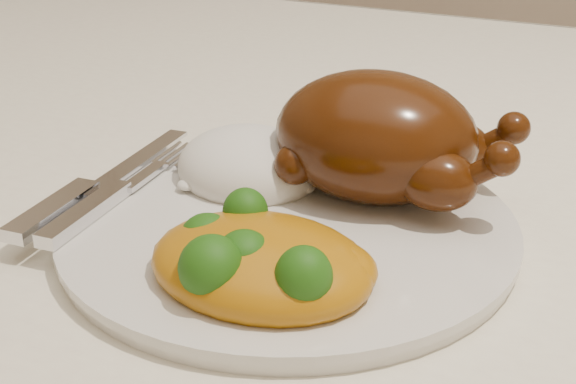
% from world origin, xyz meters
% --- Properties ---
extents(dining_table, '(1.60, 0.90, 0.76)m').
position_xyz_m(dining_table, '(0.00, 0.00, 0.67)').
color(dining_table, brown).
rests_on(dining_table, floor).
extents(tablecloth, '(1.73, 1.03, 0.18)m').
position_xyz_m(tablecloth, '(0.00, 0.00, 0.74)').
color(tablecloth, white).
rests_on(tablecloth, dining_table).
extents(dinner_plate, '(0.38, 0.38, 0.01)m').
position_xyz_m(dinner_plate, '(-0.12, -0.18, 0.77)').
color(dinner_plate, silver).
rests_on(dinner_plate, tablecloth).
extents(roast_chicken, '(0.17, 0.11, 0.09)m').
position_xyz_m(roast_chicken, '(-0.08, -0.12, 0.82)').
color(roast_chicken, '#4A2107').
rests_on(roast_chicken, dinner_plate).
extents(rice_mound, '(0.12, 0.11, 0.06)m').
position_xyz_m(rice_mound, '(-0.17, -0.13, 0.79)').
color(rice_mound, white).
rests_on(rice_mound, dinner_plate).
extents(mac_and_cheese, '(0.13, 0.10, 0.05)m').
position_xyz_m(mac_and_cheese, '(-0.10, -0.25, 0.79)').
color(mac_and_cheese, '#C3790C').
rests_on(mac_and_cheese, dinner_plate).
extents(cutlery, '(0.04, 0.20, 0.01)m').
position_xyz_m(cutlery, '(-0.25, -0.21, 0.79)').
color(cutlery, silver).
rests_on(cutlery, dinner_plate).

